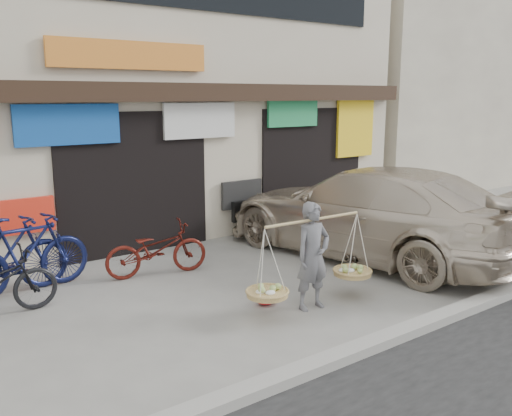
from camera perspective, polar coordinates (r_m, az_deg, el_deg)
ground at (r=7.90m, az=-1.79°, el=-10.46°), size 70.00×70.00×0.00m
kerb at (r=6.47m, az=8.58°, el=-15.29°), size 70.00×0.25×0.12m
shophouse_block at (r=13.14m, az=-18.26°, el=13.19°), size 14.00×6.32×7.00m
neighbor_east at (r=21.91m, az=17.86°, el=11.77°), size 12.00×7.00×6.40m
street_vendor at (r=7.71m, az=5.99°, el=-5.51°), size 2.13×0.61×1.54m
bike_1 at (r=9.00m, az=-23.21°, el=-4.50°), size 2.11×0.86×1.23m
bike_2 at (r=9.28m, az=-10.43°, el=-4.29°), size 1.80×0.92×0.90m
bike_3 at (r=8.94m, az=-25.23°, el=-4.78°), size 2.11×0.86×1.23m
suv at (r=10.38m, az=11.64°, el=-0.38°), size 3.37×6.18×1.70m
red_bag at (r=8.01m, az=1.10°, el=-9.62°), size 0.31×0.25×0.14m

